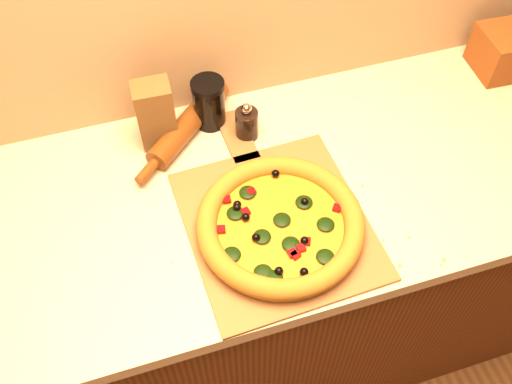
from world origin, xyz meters
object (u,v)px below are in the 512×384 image
(pizza_peel, at_px, (274,218))
(dark_jar, at_px, (209,103))
(rolling_pin, at_px, (189,123))
(pizza, at_px, (280,225))
(pepper_grinder, at_px, (247,123))

(pizza_peel, bearing_deg, dark_jar, 97.80)
(rolling_pin, bearing_deg, dark_jar, 14.29)
(pizza_peel, height_order, pizza, pizza)
(pizza_peel, height_order, pepper_grinder, pepper_grinder)
(pepper_grinder, bearing_deg, pizza, -92.88)
(pepper_grinder, relative_size, rolling_pin, 0.33)
(pizza, height_order, dark_jar, dark_jar)
(pizza, relative_size, rolling_pin, 1.12)
(pizza, relative_size, pepper_grinder, 3.42)
(rolling_pin, distance_m, dark_jar, 0.07)
(pizza_peel, relative_size, pepper_grinder, 5.53)
(pizza, bearing_deg, rolling_pin, 108.11)
(pizza, distance_m, pepper_grinder, 0.31)
(pizza, height_order, pepper_grinder, pepper_grinder)
(rolling_pin, bearing_deg, pizza, -71.89)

